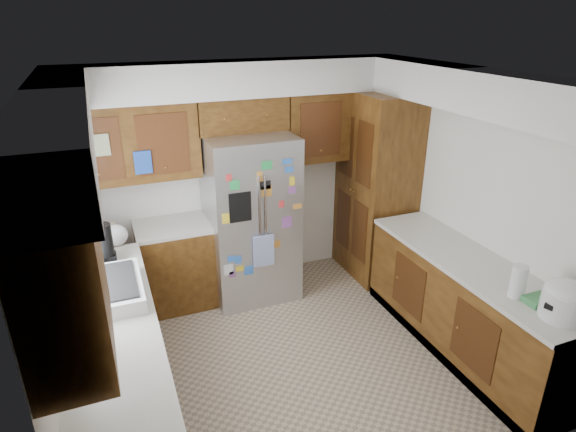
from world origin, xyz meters
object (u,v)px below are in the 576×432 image
object	(u,v)px
fridge	(251,218)
rice_cooker	(566,300)
pantry	(376,187)
paper_towel	(518,282)

from	to	relation	value
fridge	rice_cooker	xyz separation A→B (m)	(1.50, -2.58, 0.17)
pantry	rice_cooker	world-z (taller)	pantry
paper_towel	fridge	bearing A→B (deg)	121.96
pantry	fridge	xyz separation A→B (m)	(-1.50, 0.05, -0.17)
pantry	fridge	bearing A→B (deg)	177.94
fridge	paper_towel	world-z (taller)	fridge
fridge	paper_towel	distance (m)	2.66
fridge	rice_cooker	bearing A→B (deg)	-59.87
pantry	fridge	distance (m)	1.51
rice_cooker	paper_towel	size ratio (longest dim) A/B	1.25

